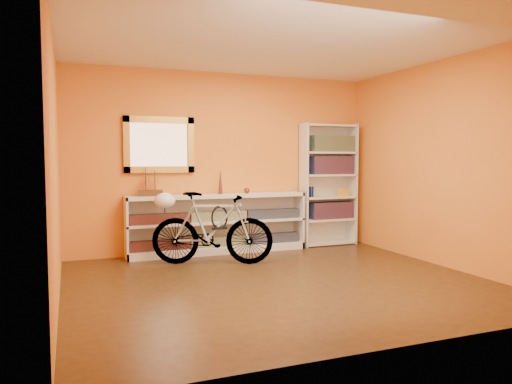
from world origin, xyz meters
name	(u,v)px	position (x,y,z in m)	size (l,w,h in m)	color
floor	(279,282)	(0.00, 0.00, -0.01)	(4.50, 4.00, 0.01)	#321F0E
ceiling	(280,42)	(0.00, 0.00, 2.60)	(4.50, 4.00, 0.01)	silver
back_wall	(224,163)	(0.00, 2.00, 1.30)	(4.50, 0.01, 2.60)	orange
left_wall	(54,165)	(-2.25, 0.00, 1.30)	(0.01, 4.00, 2.60)	orange
right_wall	(444,163)	(2.25, 0.00, 1.30)	(0.01, 4.00, 2.60)	orange
gilt_mirror	(159,145)	(-0.95, 1.97, 1.55)	(0.98, 0.06, 0.78)	brown
wall_socket	(280,230)	(0.90, 1.99, 0.25)	(0.09, 0.01, 0.09)	silver
console_unit	(218,224)	(-0.15, 1.81, 0.42)	(2.60, 0.35, 0.85)	silver
cd_row_lower	(219,241)	(-0.15, 1.79, 0.17)	(2.50, 0.13, 0.14)	black
cd_row_upper	(219,216)	(-0.15, 1.79, 0.54)	(2.50, 0.13, 0.14)	navy
model_ship	(150,182)	(-1.11, 1.81, 1.04)	(0.33, 0.12, 0.39)	#432613
toy_car	(188,195)	(-0.59, 1.81, 0.85)	(0.00, 0.00, 0.00)	black
bronze_ornament	(220,181)	(-0.11, 1.81, 1.04)	(0.06, 0.06, 0.37)	brown
decorative_orb	(247,191)	(0.29, 1.81, 0.89)	(0.08, 0.08, 0.08)	brown
bookcase	(328,185)	(1.66, 1.84, 0.95)	(0.90, 0.30, 1.90)	silver
book_row_a	(331,210)	(1.71, 1.84, 0.55)	(0.70, 0.22, 0.26)	maroon
book_row_b	(331,165)	(1.71, 1.84, 1.25)	(0.70, 0.22, 0.28)	maroon
book_row_c	(331,144)	(1.71, 1.84, 1.59)	(0.70, 0.22, 0.25)	#1B4C5F
travel_mug	(311,192)	(1.35, 1.82, 0.85)	(0.07, 0.07, 0.16)	navy
red_tin	(316,146)	(1.46, 1.87, 1.56)	(0.14, 0.14, 0.18)	maroon
yellow_bag	(343,192)	(1.91, 1.80, 0.83)	(0.16, 0.11, 0.13)	gold
bicycle	(212,228)	(-0.44, 1.13, 0.47)	(1.59, 0.41, 0.93)	silver
helmet	(165,201)	(-1.00, 1.35, 0.82)	(0.27, 0.26, 0.20)	white
u_lock	(220,217)	(-0.35, 1.09, 0.61)	(0.22, 0.22, 0.02)	black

